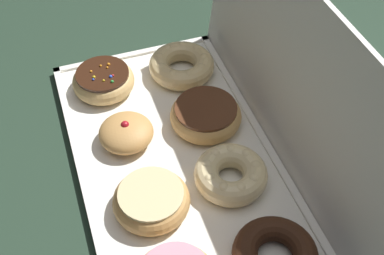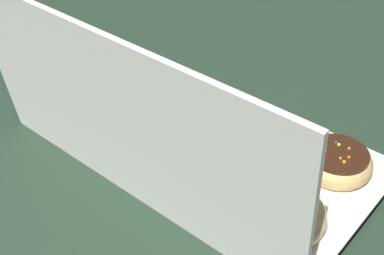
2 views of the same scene
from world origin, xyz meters
name	(u,v)px [view 1 (image 1 of 2)]	position (x,y,z in m)	size (l,w,h in m)	color
ground_plane	(178,167)	(0.00, 0.00, 0.00)	(3.00, 3.00, 0.00)	#233828
donut_box	(178,165)	(0.00, 0.00, 0.01)	(0.58, 0.31, 0.01)	white
box_lid_open	(289,76)	(0.00, 0.17, 0.14)	(0.58, 0.29, 0.01)	white
sprinkle_donut_0	(103,80)	(-0.21, -0.07, 0.03)	(0.11, 0.11, 0.04)	#E5B770
jelly_filled_donut_1	(126,133)	(-0.07, -0.06, 0.03)	(0.09, 0.09, 0.04)	tan
glazed_ring_donut_2	(151,200)	(0.07, -0.06, 0.03)	(0.11, 0.11, 0.04)	tan
cruller_donut_4	(182,65)	(-0.20, 0.07, 0.03)	(0.12, 0.12, 0.04)	#EACC8C
chocolate_frosted_donut_5	(206,115)	(-0.07, 0.07, 0.03)	(0.12, 0.12, 0.04)	tan
cruller_donut_6	(231,174)	(0.06, 0.06, 0.03)	(0.11, 0.11, 0.04)	beige
chocolate_cake_ring_donut_7	(275,255)	(0.20, 0.07, 0.03)	(0.12, 0.12, 0.04)	#381E11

